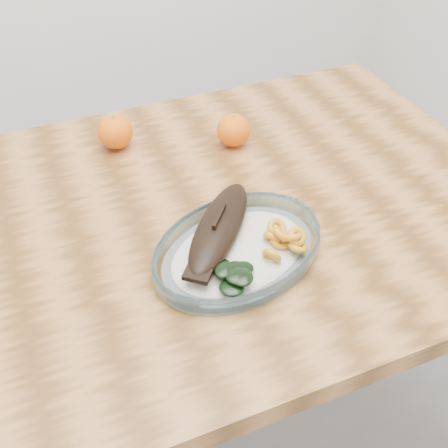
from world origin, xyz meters
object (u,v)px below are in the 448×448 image
Objects in this scene: plated_meal at (237,247)px; dining_table at (197,251)px; orange_left at (115,132)px; orange_right at (233,130)px.

dining_table is at bearing 83.00° from plated_meal.
orange_left is 1.03× the size of orange_right.
dining_table is 1.76× the size of plated_meal.
orange_right is (0.22, -0.08, -0.00)m from orange_left.
orange_right is at bearing -20.59° from orange_left.
dining_table is 0.30m from orange_left.
dining_table is 0.26m from orange_right.
dining_table is at bearing -73.58° from orange_left.
orange_left reaches higher than dining_table.
dining_table is 17.43× the size of orange_right.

